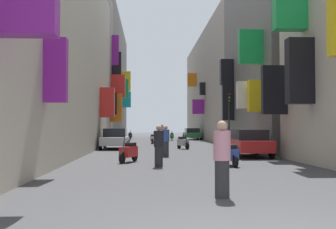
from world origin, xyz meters
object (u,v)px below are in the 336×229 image
object	(u,v)px
scooter_white	(153,139)
pedestrian_near_right	(162,134)
pedestrian_near_left	(166,141)
scooter_black	(130,136)
pedestrian_mid_street	(159,146)
pedestrian_crossing	(222,159)
parked_car_silver	(115,138)
scooter_green	(172,136)
traffic_light_near_corner	(229,110)
scooter_red	(129,152)
parked_car_red	(247,142)
scooter_blue	(229,154)
parked_car_green	(192,134)
scooter_silver	(183,142)

from	to	relation	value
scooter_white	pedestrian_near_right	size ratio (longest dim) A/B	1.02
pedestrian_near_left	scooter_black	bearing A→B (deg)	96.12
scooter_white	pedestrian_mid_street	distance (m)	20.98
pedestrian_crossing	pedestrian_near_left	xyz separation A→B (m)	(-0.66, 11.98, -0.04)
parked_car_silver	scooter_green	xyz separation A→B (m)	(5.11, 17.12, -0.29)
parked_car_silver	traffic_light_near_corner	distance (m)	8.87
pedestrian_mid_street	scooter_black	bearing A→B (deg)	94.26
parked_car_silver	scooter_black	distance (m)	20.72
scooter_black	scooter_red	bearing A→B (deg)	-87.73
pedestrian_crossing	pedestrian_near_right	xyz separation A→B (m)	(-0.28, 26.28, 0.05)
scooter_white	parked_car_red	bearing A→B (deg)	-73.66
scooter_blue	pedestrian_near_left	size ratio (longest dim) A/B	1.22
parked_car_silver	pedestrian_near_right	xyz separation A→B (m)	(3.59, 6.80, 0.14)
scooter_white	pedestrian_near_left	world-z (taller)	pedestrian_near_left
parked_car_green	scooter_white	world-z (taller)	parked_car_green
pedestrian_mid_street	parked_car_green	bearing A→B (deg)	81.16
scooter_black	scooter_blue	bearing A→B (deg)	-80.85
pedestrian_near_right	pedestrian_crossing	bearing A→B (deg)	-89.38
scooter_black	scooter_silver	world-z (taller)	same
scooter_silver	pedestrian_mid_street	bearing A→B (deg)	-99.59
pedestrian_near_right	scooter_black	bearing A→B (deg)	103.74
parked_car_silver	scooter_white	world-z (taller)	parked_car_silver
scooter_red	parked_car_red	bearing A→B (deg)	25.94
scooter_black	scooter_white	size ratio (longest dim) A/B	1.00
scooter_red	pedestrian_near_left	world-z (taller)	pedestrian_near_left
pedestrian_mid_street	scooter_green	bearing A→B (deg)	85.35
parked_car_silver	scooter_white	xyz separation A→B (m)	(2.81, 8.24, -0.29)
scooter_blue	scooter_black	world-z (taller)	same
parked_car_silver	pedestrian_crossing	bearing A→B (deg)	-78.75
pedestrian_near_right	pedestrian_mid_street	xyz separation A→B (m)	(-0.91, -19.54, -0.09)
pedestrian_crossing	scooter_black	bearing A→B (deg)	95.24
scooter_blue	scooter_silver	world-z (taller)	same
parked_car_green	scooter_white	bearing A→B (deg)	-113.45
parked_car_red	parked_car_silver	size ratio (longest dim) A/B	0.98
scooter_silver	pedestrian_mid_street	size ratio (longest dim) A/B	1.11
parked_car_red	scooter_black	bearing A→B (deg)	104.40
scooter_white	pedestrian_crossing	size ratio (longest dim) A/B	1.07
pedestrian_crossing	pedestrian_near_left	size ratio (longest dim) A/B	1.04
parked_car_red	pedestrian_crossing	distance (m)	12.32
scooter_green	scooter_red	bearing A→B (deg)	-97.55
pedestrian_mid_street	traffic_light_near_corner	size ratio (longest dim) A/B	0.39
parked_car_silver	traffic_light_near_corner	size ratio (longest dim) A/B	1.04
parked_car_green	pedestrian_mid_street	bearing A→B (deg)	-98.84
scooter_red	pedestrian_near_right	xyz separation A→B (m)	(2.16, 17.44, 0.43)
parked_car_silver	scooter_silver	xyz separation A→B (m)	(4.76, -0.43, -0.29)
parked_car_silver	scooter_white	distance (m)	8.71
parked_car_green	scooter_blue	bearing A→B (deg)	-93.90
pedestrian_near_right	scooter_red	bearing A→B (deg)	-97.06
scooter_blue	scooter_white	size ratio (longest dim) A/B	1.10
scooter_black	scooter_green	size ratio (longest dim) A/B	0.96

